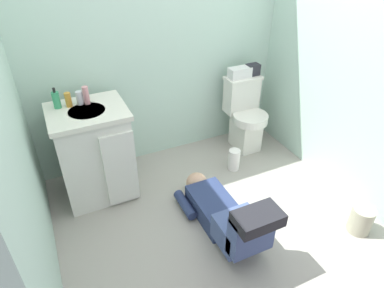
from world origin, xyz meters
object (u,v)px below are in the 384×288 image
faucet (82,96)px  tissue_box (240,73)px  person_plumber (226,215)px  bottle_clear (79,98)px  toilet (245,115)px  toiletry_bag (253,70)px  paper_towel_roll (234,160)px  trash_can (361,220)px  bottle_amber (68,100)px  soap_dispenser (56,100)px  bottle_pink (86,95)px  vanity_cabinet (95,152)px

faucet → tissue_box: (1.49, 0.04, -0.07)m
person_plumber → bottle_clear: (-0.79, 0.99, 0.70)m
toilet → toiletry_bag: (0.10, 0.09, 0.44)m
faucet → tissue_box: size_ratio=0.45×
tissue_box → paper_towel_roll: size_ratio=1.03×
toilet → trash_can: bearing=-82.7°
bottle_clear → tissue_box: bearing=2.9°
trash_can → toilet: bearing=97.3°
bottle_clear → paper_towel_roll: bearing=-14.8°
bottle_clear → toilet: bearing=-0.5°
tissue_box → bottle_clear: (-1.52, -0.08, 0.07)m
faucet → bottle_clear: 0.04m
bottle_amber → person_plumber: bearing=-48.8°
faucet → trash_can: 2.38m
tissue_box → paper_towel_roll: tissue_box is taller
bottle_amber → paper_towel_roll: size_ratio=0.53×
tissue_box → paper_towel_roll: (-0.25, -0.41, -0.69)m
soap_dispenser → bottle_clear: (0.17, -0.01, -0.01)m
faucet → trash_can: size_ratio=0.45×
bottle_amber → bottle_pink: size_ratio=0.79×
person_plumber → toiletry_bag: size_ratio=8.59×
toilet → person_plumber: size_ratio=0.70×
tissue_box → bottle_amber: bearing=-177.2°
person_plumber → bottle_amber: bottle_amber is taller
faucet → paper_towel_roll: (1.24, -0.37, -0.76)m
person_plumber → bottle_amber: bearing=131.2°
soap_dispenser → paper_towel_roll: 1.66m
faucet → bottle_pink: (0.03, -0.04, 0.02)m
trash_can → paper_towel_roll: 1.19m
vanity_cabinet → person_plumber: 1.19m
person_plumber → toiletry_bag: 1.52m
toilet → person_plumber: toilet is taller
vanity_cabinet → bottle_clear: (-0.03, 0.11, 0.46)m
faucet → toiletry_bag: bearing=1.5°
bottle_amber → paper_towel_roll: bearing=-13.9°
bottle_clear → person_plumber: bearing=-51.6°
bottle_clear → vanity_cabinet: bearing=-77.4°
tissue_box → bottle_amber: bottle_amber is taller
person_plumber → paper_towel_roll: (0.47, 0.66, -0.07)m
faucet → toilet: bearing=-1.7°
vanity_cabinet → bottle_amber: 0.48m
toilet → faucet: faucet is taller
toilet → bottle_clear: (-1.56, 0.01, 0.51)m
tissue_box → toiletry_bag: bearing=0.0°
person_plumber → soap_dispenser: bearing=133.5°
soap_dispenser → bottle_clear: size_ratio=1.55×
bottle_amber → bottle_pink: bearing=-4.6°
toilet → person_plumber: bearing=-128.4°
faucet → soap_dispenser: size_ratio=0.60×
tissue_box → bottle_pink: size_ratio=1.53×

